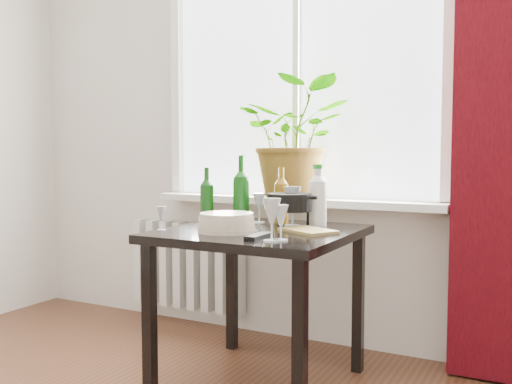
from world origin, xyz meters
The scene contains 19 objects.
window centered at (0.00, 2.22, 1.60)m, with size 1.72×0.08×1.62m.
windowsill centered at (0.00, 2.15, 0.82)m, with size 1.72×0.20×0.04m.
curtain centered at (1.12, 2.12, 1.30)m, with size 0.50×0.12×2.56m.
radiator centered at (-0.75, 2.18, 0.38)m, with size 0.80×0.10×0.55m.
table centered at (0.10, 1.55, 0.65)m, with size 0.85×0.85×0.74m.
potted_plant centered at (0.02, 2.13, 1.18)m, with size 0.60×0.52×0.67m, color #377A20.
wine_bottle_left centered at (-0.24, 1.62, 0.88)m, with size 0.07×0.07×0.29m, color #0D3E0C, non-canonical shape.
wine_bottle_right centered at (-0.09, 1.72, 0.92)m, with size 0.08×0.08×0.35m, color #0D480E, non-canonical shape.
bottle_amber centered at (0.08, 1.82, 0.89)m, with size 0.07×0.07×0.29m, color brown, non-canonical shape.
cleaning_bottle centered at (0.29, 1.80, 0.90)m, with size 0.09×0.09×0.31m, color silver, non-canonical shape.
wineglass_front_right centered at (0.31, 1.25, 0.83)m, with size 0.08×0.08×0.18m, color silver, non-canonical shape.
wineglass_far_right centered at (0.33, 1.29, 0.82)m, with size 0.07×0.07×0.15m, color silver, non-canonical shape.
wineglass_back_center centered at (0.19, 1.73, 0.84)m, with size 0.09×0.09×0.20m, color silver, non-canonical shape.
wineglass_back_left centered at (-0.01, 1.76, 0.82)m, with size 0.07×0.07×0.16m, color silver, non-canonical shape.
wineglass_front_left centered at (-0.28, 1.30, 0.80)m, with size 0.05×0.05×0.11m, color silver, non-canonical shape.
plate_stack centered at (0.01, 1.41, 0.78)m, with size 0.26×0.26×0.08m, color beige.
fondue_pot centered at (0.19, 1.69, 0.82)m, with size 0.24×0.21×0.16m, color black, non-canonical shape.
tv_remote centered at (0.22, 1.30, 0.75)m, with size 0.05×0.17×0.02m, color black.
cutting_board centered at (0.33, 1.58, 0.75)m, with size 0.25×0.16×0.01m, color olive.
Camera 1 is at (1.32, -0.80, 1.10)m, focal length 40.00 mm.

